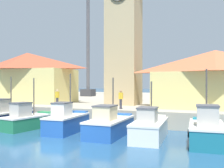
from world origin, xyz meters
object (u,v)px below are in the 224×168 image
object	(u,v)px
fishing_boat_far_left	(5,116)
dock_worker_along_quay	(121,99)
fishing_boat_mid_left	(110,125)
fishing_boat_center	(150,128)
fishing_boat_left_inner	(67,121)
dock_worker_near_tower	(57,98)
fishing_boat_left_outer	(28,120)
fishing_boat_mid_right	(207,131)
warehouse_left	(27,77)
warehouse_right	(215,78)
port_crane_near	(89,47)
clock_tower	(124,27)

from	to	relation	value
fishing_boat_far_left	dock_worker_along_quay	xyz separation A→B (m)	(8.87, 4.00, 1.42)
fishing_boat_mid_left	fishing_boat_center	bearing A→B (deg)	-3.05
fishing_boat_left_inner	fishing_boat_mid_left	distance (m)	3.39
fishing_boat_left_inner	dock_worker_near_tower	xyz separation A→B (m)	(-3.68, 4.42, 1.43)
fishing_boat_left_outer	dock_worker_near_tower	distance (m)	4.55
dock_worker_near_tower	dock_worker_along_quay	world-z (taller)	same
fishing_boat_left_inner	fishing_boat_mid_right	distance (m)	9.62
fishing_boat_left_outer	fishing_boat_center	bearing A→B (deg)	-1.92
warehouse_left	dock_worker_near_tower	xyz separation A→B (m)	(6.79, -4.08, -2.12)
dock_worker_near_tower	dock_worker_along_quay	bearing A→B (deg)	2.18
warehouse_right	port_crane_near	xyz separation A→B (m)	(-20.02, 15.69, 5.82)
warehouse_left	warehouse_right	xyz separation A→B (m)	(20.57, -0.47, -0.34)
fishing_boat_mid_right	warehouse_right	world-z (taller)	warehouse_right
dock_worker_near_tower	warehouse_left	bearing A→B (deg)	148.96
fishing_boat_far_left	fishing_boat_mid_right	world-z (taller)	fishing_boat_mid_right
warehouse_left	dock_worker_along_quay	bearing A→B (deg)	-16.47
dock_worker_along_quay	port_crane_near	bearing A→B (deg)	123.14
fishing_boat_mid_left	port_crane_near	distance (m)	28.71
warehouse_right	dock_worker_near_tower	distance (m)	14.36
fishing_boat_far_left	fishing_boat_mid_left	bearing A→B (deg)	-4.17
dock_worker_near_tower	dock_worker_along_quay	size ratio (longest dim) A/B	1.00
fishing_boat_left_outer	warehouse_right	bearing A→B (deg)	30.05
fishing_boat_mid_left	clock_tower	bearing A→B (deg)	103.00
fishing_boat_left_inner	fishing_boat_center	distance (m)	6.20
fishing_boat_mid_left	dock_worker_near_tower	distance (m)	8.49
clock_tower	dock_worker_near_tower	xyz separation A→B (m)	(-4.87, -5.03, -7.30)
fishing_boat_mid_left	fishing_boat_center	world-z (taller)	fishing_boat_mid_left
fishing_boat_left_outer	dock_worker_along_quay	bearing A→B (deg)	36.60
fishing_boat_mid_right	dock_worker_along_quay	distance (m)	8.79
fishing_boat_left_inner	warehouse_right	world-z (taller)	warehouse_right
clock_tower	dock_worker_near_tower	distance (m)	10.12
dock_worker_near_tower	fishing_boat_left_outer	bearing A→B (deg)	-88.39
warehouse_right	fishing_boat_left_outer	bearing A→B (deg)	-149.95
warehouse_right	fishing_boat_far_left	bearing A→B (deg)	-155.83
fishing_boat_center	dock_worker_near_tower	distance (m)	11.00
fishing_boat_mid_right	fishing_boat_left_inner	bearing A→B (deg)	177.83
warehouse_left	clock_tower	bearing A→B (deg)	4.66
fishing_boat_mid_right	dock_worker_near_tower	xyz separation A→B (m)	(-13.29, 4.78, 1.41)
fishing_boat_mid_left	fishing_boat_left_inner	bearing A→B (deg)	179.14
dock_worker_near_tower	fishing_boat_far_left	bearing A→B (deg)	-125.15
fishing_boat_center	warehouse_left	size ratio (longest dim) A/B	0.42
fishing_boat_mid_right	fishing_boat_left_outer	bearing A→B (deg)	177.87
fishing_boat_left_outer	fishing_boat_mid_right	bearing A→B (deg)	-2.13
port_crane_near	dock_worker_near_tower	distance (m)	21.66
fishing_boat_far_left	warehouse_left	bearing A→B (deg)	117.81
fishing_boat_left_inner	fishing_boat_center	world-z (taller)	fishing_boat_left_inner
fishing_boat_mid_right	dock_worker_near_tower	bearing A→B (deg)	160.21
warehouse_left	dock_worker_along_quay	xyz separation A→B (m)	(13.01, -3.85, -2.12)
port_crane_near	fishing_boat_left_inner	bearing A→B (deg)	-67.34
fishing_boat_center	fishing_boat_mid_right	world-z (taller)	fishing_boat_mid_right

